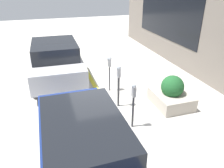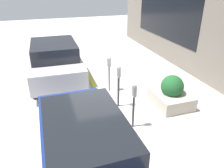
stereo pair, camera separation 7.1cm
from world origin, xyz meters
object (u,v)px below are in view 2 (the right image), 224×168
object	(u,v)px
parking_meter_second	(119,80)
parked_car_front	(85,146)
parking_meter_middle	(109,65)
parked_car_middle	(55,60)
parking_meter_nearest	(134,99)
planter_box	(171,94)

from	to	relation	value
parking_meter_second	parked_car_front	bearing A→B (deg)	147.09
parking_meter_middle	parked_car_middle	xyz separation A→B (m)	(1.77, 1.85, -0.20)
parking_meter_nearest	parking_meter_middle	distance (m)	2.45
parking_meter_middle	planter_box	distance (m)	2.47
parked_car_front	parked_car_middle	distance (m)	5.50
parking_meter_middle	parked_car_middle	world-z (taller)	parked_car_middle
parking_meter_middle	planter_box	size ratio (longest dim) A/B	1.00
parked_car_front	parked_car_middle	size ratio (longest dim) A/B	1.02
parking_meter_middle	planter_box	bearing A→B (deg)	-134.55
parking_meter_nearest	planter_box	distance (m)	1.97
parked_car_front	parked_car_middle	bearing A→B (deg)	1.16
parking_meter_nearest	parking_meter_second	xyz separation A→B (m)	(1.24, 0.02, 0.05)
parking_meter_second	parked_car_middle	size ratio (longest dim) A/B	0.33
parking_meter_second	parked_car_middle	world-z (taller)	parked_car_middle
parking_meter_middle	parked_car_front	distance (m)	4.10
parked_car_front	parking_meter_second	bearing A→B (deg)	-33.52
parking_meter_second	planter_box	bearing A→B (deg)	-104.97
parked_car_middle	parked_car_front	bearing A→B (deg)	-177.35
parking_meter_nearest	parking_meter_second	size ratio (longest dim) A/B	0.94
parking_meter_second	planter_box	world-z (taller)	parking_meter_second
parked_car_middle	planter_box	bearing A→B (deg)	-133.22
planter_box	parked_car_front	world-z (taller)	parked_car_front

